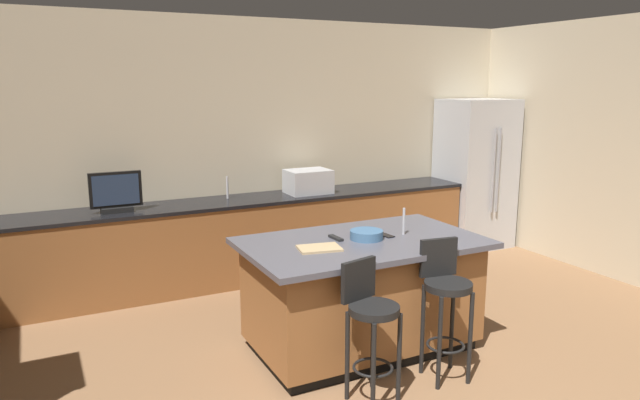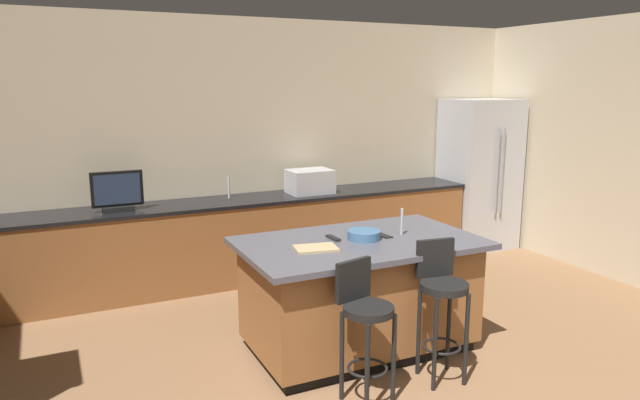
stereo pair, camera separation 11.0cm
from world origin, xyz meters
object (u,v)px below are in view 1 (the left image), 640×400
tv_monitor (116,194)px  cutting_board (319,248)px  tv_remote (336,238)px  fruit_bowl (367,235)px  bar_stool_right (445,297)px  refrigerator (475,174)px  bar_stool_left (370,319)px  microwave (308,181)px  kitchen_island (362,293)px  cell_phone (386,235)px

tv_monitor → cutting_board: tv_monitor is taller
tv_remote → fruit_bowl: bearing=-28.8°
bar_stool_right → refrigerator: bearing=53.9°
bar_stool_left → fruit_bowl: 0.88m
microwave → bar_stool_left: 2.85m
refrigerator → bar_stool_left: (-3.19, -2.64, -0.38)m
bar_stool_left → bar_stool_right: bearing=-12.1°
kitchen_island → cutting_board: bearing=-169.4°
tv_monitor → fruit_bowl: tv_monitor is taller
tv_remote → microwave: bearing=68.1°
bar_stool_right → microwave: bearing=94.1°
microwave → kitchen_island: bearing=-103.5°
bar_stool_right → cell_phone: 0.76m
refrigerator → cell_phone: size_ratio=12.69×
bar_stool_right → tv_remote: bearing=128.8°
bar_stool_left → fruit_bowl: bearing=47.1°
kitchen_island → fruit_bowl: size_ratio=7.16×
kitchen_island → bar_stool_right: 0.75m
kitchen_island → tv_monitor: size_ratio=3.90×
bar_stool_right → tv_remote: bar_stool_right is taller
bar_stool_right → cell_phone: size_ratio=6.76×
tv_monitor → fruit_bowl: size_ratio=1.84×
microwave → bar_stool_right: 2.71m
kitchen_island → tv_monitor: 2.58m
kitchen_island → microwave: (0.48, 2.00, 0.56)m
kitchen_island → bar_stool_right: (0.29, -0.67, 0.15)m
refrigerator → microwave: size_ratio=3.97×
fruit_bowl → tv_remote: (-0.22, 0.11, -0.03)m
bar_stool_left → cell_phone: size_ratio=6.38×
tv_remote → refrigerator: bearing=28.6°
refrigerator → cutting_board: size_ratio=6.10×
kitchen_island → tv_monitor: bearing=128.9°
kitchen_island → cutting_board: 0.62m
microwave → bar_stool_right: size_ratio=0.47×
bar_stool_left → tv_remote: size_ratio=5.63×
bar_stool_left → fruit_bowl: size_ratio=3.66×
kitchen_island → tv_remote: bearing=146.0°
refrigerator → tv_monitor: bearing=-180.0°
kitchen_island → refrigerator: bearing=34.5°
tv_monitor → cutting_board: (1.16, -2.03, -0.16)m
tv_monitor → cutting_board: bearing=-60.3°
bar_stool_right → tv_remote: size_ratio=5.96×
tv_remote → cell_phone: bearing=-15.2°
bar_stool_right → cutting_board: (-0.71, 0.59, 0.30)m
tv_remote → bar_stool_left: bearing=-104.7°
fruit_bowl → cutting_board: 0.47m
tv_monitor → cell_phone: size_ratio=3.21×
cutting_board → bar_stool_right: bearing=-39.7°
bar_stool_right → cutting_board: size_ratio=3.25×
microwave → fruit_bowl: (-0.44, -1.99, -0.09)m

